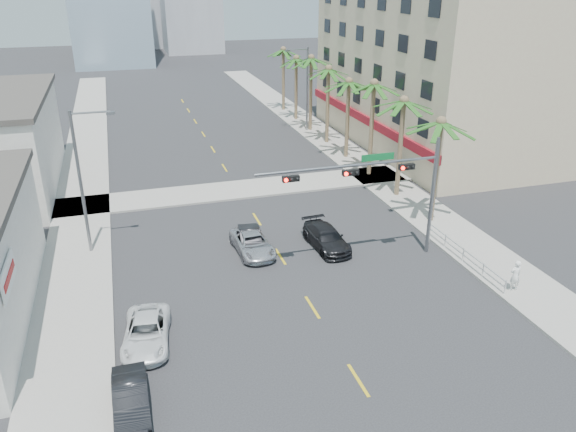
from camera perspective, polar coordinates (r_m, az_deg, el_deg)
The scene contains 23 objects.
ground at distance 26.79m, azimuth 5.40°, elevation -13.66°, with size 260.00×260.00×0.00m, color #262628.
sidewalk_right at distance 47.42m, azimuth 9.84°, elevation 3.33°, with size 4.00×120.00×0.15m, color gray.
sidewalk_left at distance 42.88m, azimuth -20.28°, elevation -0.04°, with size 4.00×120.00×0.15m, color gray.
sidewalk_cross at distance 45.41m, azimuth -5.02°, elevation 2.68°, with size 80.00×4.00×0.15m, color gray.
building_right at distance 58.89m, azimuth 14.96°, elevation 14.29°, with size 15.25×28.00×15.00m.
traffic_signal_mast at distance 32.98m, azimuth 9.90°, elevation 3.51°, with size 11.12×0.54×7.20m.
palm_tree_0 at distance 38.56m, azimuth 15.29°, elevation 9.09°, with size 4.80×4.80×7.80m.
palm_tree_1 at distance 42.86m, azimuth 11.70°, elevation 11.29°, with size 4.80×4.80×8.16m.
palm_tree_2 at distance 47.34m, azimuth 8.74°, elevation 13.05°, with size 4.80×4.80×8.52m.
palm_tree_3 at distance 52.12m, azimuth 6.21°, elevation 13.35°, with size 4.80×4.80×7.80m.
palm_tree_4 at distance 56.82m, azimuth 4.14°, elevation 14.61°, with size 4.80×4.80×8.16m.
palm_tree_5 at distance 61.60m, azimuth 2.37°, elevation 15.67°, with size 4.80×4.80×8.52m.
palm_tree_6 at distance 66.58m, azimuth 0.84°, elevation 15.66°, with size 4.80×4.80×7.80m.
palm_tree_7 at distance 71.47m, azimuth -0.48°, elevation 16.48°, with size 4.80×4.80×8.16m.
streetlight_left at distance 35.48m, azimuth -20.08°, elevation 3.83°, with size 2.55×0.25×9.00m.
streetlight_right at distance 61.84m, azimuth 1.79°, elevation 13.15°, with size 2.55×0.25×9.00m.
guardrail at distance 35.36m, azimuth 17.39°, elevation -3.61°, with size 0.08×8.08×1.00m.
car_parked_mid at distance 24.14m, azimuth -15.67°, elevation -17.47°, with size 1.37×3.92×1.29m, color black.
car_parked_far at distance 27.69m, azimuth -14.18°, elevation -11.40°, with size 2.08×4.51×1.25m, color white.
car_lane_left at distance 35.64m, azimuth -3.86°, elevation -2.37°, with size 1.32×3.77×1.24m, color black.
car_lane_center at distance 35.09m, azimuth -3.62°, elevation -2.80°, with size 2.07×4.49×1.25m, color silver.
car_lane_right at distance 35.74m, azimuth 3.92°, elevation -2.22°, with size 1.87×4.61×1.34m, color black.
pedestrian at distance 32.96m, azimuth 22.08°, elevation -5.63°, with size 0.66×0.43×1.81m, color white.
Camera 1 is at (-8.54, -19.62, 16.13)m, focal length 35.00 mm.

